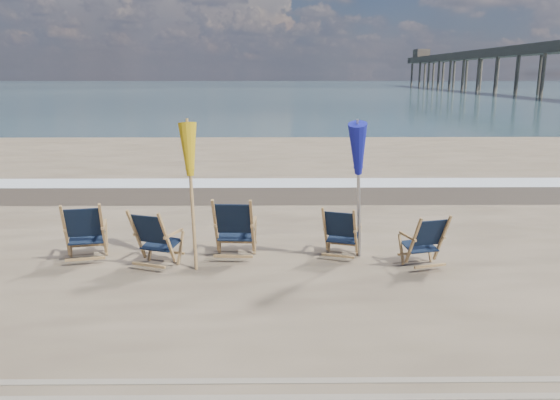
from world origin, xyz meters
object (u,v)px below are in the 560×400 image
Objects in this scene: beach_chair_1 at (167,241)px; beach_chair_3 at (355,234)px; umbrella_blue at (360,150)px; fishing_pier at (536,63)px; beach_chair_4 at (442,240)px; beach_chair_0 at (103,231)px; beach_chair_2 at (252,229)px; umbrella_yellow at (190,157)px.

beach_chair_1 is 1.08× the size of beach_chair_3.
umbrella_blue is 0.02× the size of fishing_pier.
umbrella_blue is 81.38m from fishing_pier.
beach_chair_4 is 0.01× the size of fishing_pier.
beach_chair_2 is (2.49, 0.02, 0.02)m from beach_chair_0.
beach_chair_4 is (3.08, -0.39, -0.09)m from beach_chair_2.
beach_chair_2 is 1.18× the size of beach_chair_3.
umbrella_blue is (3.09, 0.38, 1.39)m from beach_chair_1.
beach_chair_1 is 3.41m from umbrella_blue.
umbrella_yellow is at bearing 23.84° from beach_chair_3.
fishing_pier reaches higher than beach_chair_1.
fishing_pier reaches higher than beach_chair_4.
fishing_pier reaches higher than umbrella_yellow.
umbrella_yellow is at bearing -17.88° from beach_chair_4.
beach_chair_0 is at bearing -19.42° from beach_chair_4.
beach_chair_3 is 0.38× the size of umbrella_blue.
beach_chair_1 reaches higher than beach_chair_3.
beach_chair_1 is 0.01× the size of fishing_pier.
umbrella_yellow is (-0.95, -0.23, 1.25)m from beach_chair_2.
umbrella_yellow reaches higher than beach_chair_0.
fishing_pier is at bearing -97.30° from beach_chair_3.
umbrella_yellow reaches higher than beach_chair_4.
umbrella_yellow is (-4.03, 0.16, 1.34)m from beach_chair_4.
beach_chair_4 is (4.42, 0.11, -0.04)m from beach_chair_1.
beach_chair_0 reaches higher than beach_chair_4.
umbrella_blue is at bearing 127.22° from beach_chair_3.
umbrella_yellow is at bearing -177.52° from umbrella_blue.
umbrella_blue is at bearing -116.84° from fishing_pier.
beach_chair_3 is at bearing 168.36° from beach_chair_0.
beach_chair_1 is 1.38m from umbrella_yellow.
fishing_pier is at bearing -131.59° from beach_chair_4.
fishing_pier is at bearing 61.53° from umbrella_yellow.
beach_chair_1 is at bearing 146.37° from beach_chair_0.
beach_chair_0 is 2.49m from beach_chair_2.
umbrella_blue reaches higher than beach_chair_4.
beach_chair_1 is 0.91× the size of beach_chair_2.
beach_chair_1 is 4.42m from beach_chair_4.
beach_chair_3 is at bearing 4.26° from umbrella_yellow.
beach_chair_0 is at bearing 19.45° from beach_chair_3.
umbrella_blue reaches higher than beach_chair_0.
umbrella_blue is at bearing 2.48° from umbrella_yellow.
beach_chair_1 is at bearing -145.59° from umbrella_yellow.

